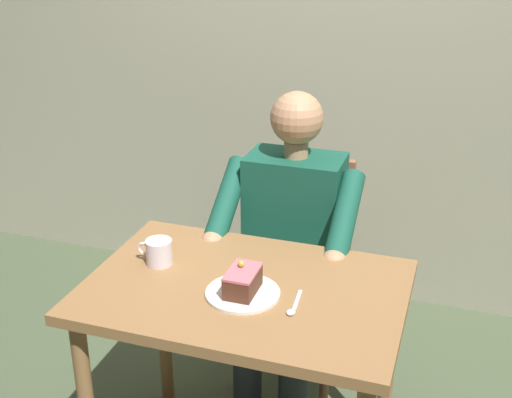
# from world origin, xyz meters

# --- Properties ---
(dining_table) EXTENTS (0.98, 0.67, 0.76)m
(dining_table) POSITION_xyz_m (0.00, 0.00, 0.65)
(dining_table) COLOR olive
(dining_table) RESTS_ON ground
(chair) EXTENTS (0.42, 0.42, 0.91)m
(chair) POSITION_xyz_m (0.00, -0.67, 0.51)
(chair) COLOR #8E5A3F
(chair) RESTS_ON ground
(seated_person) EXTENTS (0.53, 0.58, 1.23)m
(seated_person) POSITION_xyz_m (-0.00, -0.50, 0.64)
(seated_person) COLOR #16503D
(seated_person) RESTS_ON ground
(dessert_plate) EXTENTS (0.23, 0.23, 0.01)m
(dessert_plate) POSITION_xyz_m (-0.01, 0.05, 0.76)
(dessert_plate) COLOR white
(dessert_plate) RESTS_ON dining_table
(cake_slice) EXTENTS (0.09, 0.13, 0.09)m
(cake_slice) POSITION_xyz_m (-0.01, 0.05, 0.81)
(cake_slice) COLOR #532D1D
(cake_slice) RESTS_ON dessert_plate
(coffee_cup) EXTENTS (0.12, 0.09, 0.08)m
(coffee_cup) POSITION_xyz_m (0.31, -0.05, 0.80)
(coffee_cup) COLOR white
(coffee_cup) RESTS_ON dining_table
(dessert_spoon) EXTENTS (0.03, 0.14, 0.01)m
(dessert_spoon) POSITION_xyz_m (-0.18, 0.07, 0.76)
(dessert_spoon) COLOR silver
(dessert_spoon) RESTS_ON dining_table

